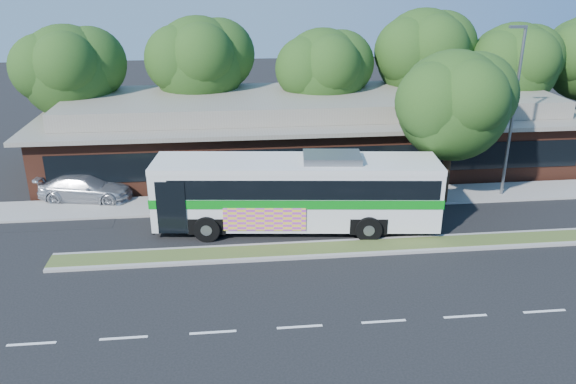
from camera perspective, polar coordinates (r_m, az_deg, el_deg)
name	(u,v)px	position (r m, az deg, el deg)	size (l,w,h in m)	color
ground	(353,255)	(24.78, 6.66, -6.41)	(120.00, 120.00, 0.00)	black
median_strip	(351,248)	(25.27, 6.37, -5.63)	(26.00, 1.10, 0.15)	#405524
sidewalk	(328,199)	(30.44, 4.09, -0.72)	(44.00, 2.60, 0.12)	gray
parking_lot	(5,189)	(35.75, -26.78, 0.28)	(14.00, 12.00, 0.01)	black
plaza_building	(311,130)	(35.95, 2.35, 6.30)	(33.20, 11.20, 4.45)	#54271A
lamp_post	(513,108)	(31.74, 21.89, 7.89)	(0.93, 0.18, 9.07)	slate
tree_bg_a	(75,69)	(38.08, -20.83, 11.57)	(6.47, 5.80, 8.63)	black
tree_bg_b	(205,60)	(37.87, -8.42, 13.08)	(6.69, 6.00, 9.00)	black
tree_bg_c	(328,69)	(37.51, 4.12, 12.32)	(6.24, 5.60, 8.26)	black
tree_bg_d	(429,53)	(40.19, 14.11, 13.55)	(6.91, 6.20, 9.37)	black
tree_bg_e	(519,64)	(41.79, 22.39, 11.95)	(6.47, 5.80, 8.50)	black
transit_bus	(297,188)	(26.32, 0.95, 0.42)	(13.51, 4.32, 3.73)	silver
sedan	(86,188)	(32.03, -19.86, 0.41)	(2.01, 4.94, 1.43)	silver
sidewalk_tree	(460,102)	(29.78, 17.06, 8.70)	(6.17, 5.53, 8.05)	black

